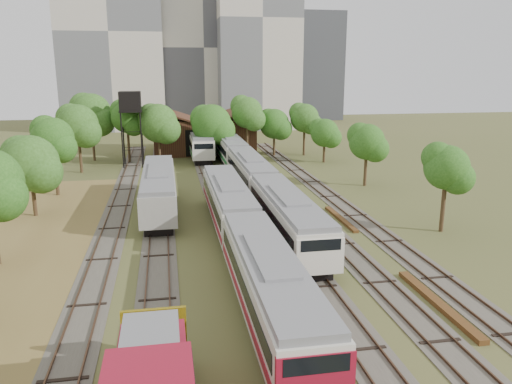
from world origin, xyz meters
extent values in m
plane|color=#475123|center=(0.00, 0.00, 0.00)|extent=(240.00, 240.00, 0.00)
cube|color=brown|center=(-18.00, 8.00, 0.02)|extent=(14.00, 60.00, 0.04)
cube|color=#4C473D|center=(-12.00, 25.00, 0.03)|extent=(2.60, 80.00, 0.06)
cube|color=#472D1E|center=(-12.72, 25.00, 0.12)|extent=(0.08, 80.00, 0.14)
cube|color=#472D1E|center=(-11.28, 25.00, 0.12)|extent=(0.08, 80.00, 0.14)
cube|color=#4C473D|center=(-8.00, 25.00, 0.03)|extent=(2.60, 80.00, 0.06)
cube|color=#472D1E|center=(-8.72, 25.00, 0.12)|extent=(0.08, 80.00, 0.14)
cube|color=#472D1E|center=(-7.28, 25.00, 0.12)|extent=(0.08, 80.00, 0.14)
cube|color=#4C473D|center=(-2.00, 25.00, 0.03)|extent=(2.60, 80.00, 0.06)
cube|color=#472D1E|center=(-2.72, 25.00, 0.12)|extent=(0.08, 80.00, 0.14)
cube|color=#472D1E|center=(-1.28, 25.00, 0.12)|extent=(0.08, 80.00, 0.14)
cube|color=#4C473D|center=(2.00, 25.00, 0.03)|extent=(2.60, 80.00, 0.06)
cube|color=#472D1E|center=(1.28, 25.00, 0.12)|extent=(0.08, 80.00, 0.14)
cube|color=#472D1E|center=(2.72, 25.00, 0.12)|extent=(0.08, 80.00, 0.14)
cube|color=#4C473D|center=(6.00, 25.00, 0.03)|extent=(2.60, 80.00, 0.06)
cube|color=#472D1E|center=(5.28, 25.00, 0.12)|extent=(0.08, 80.00, 0.14)
cube|color=#472D1E|center=(6.72, 25.00, 0.12)|extent=(0.08, 80.00, 0.14)
cube|color=#4C473D|center=(10.00, 25.00, 0.03)|extent=(2.60, 80.00, 0.06)
cube|color=#472D1E|center=(9.28, 25.00, 0.12)|extent=(0.08, 80.00, 0.14)
cube|color=#472D1E|center=(10.72, 25.00, 0.12)|extent=(0.08, 80.00, 0.14)
cube|color=black|center=(-2.00, -0.43, 0.42)|extent=(2.29, 15.64, 0.83)
cube|color=beige|center=(-2.00, -0.43, 2.13)|extent=(3.02, 17.00, 2.60)
cube|color=black|center=(-2.00, -0.43, 2.44)|extent=(3.08, 15.64, 0.88)
cube|color=slate|center=(-2.00, -0.43, 3.62)|extent=(2.78, 16.66, 0.37)
cube|color=maroon|center=(-2.00, -0.43, 1.40)|extent=(3.08, 16.66, 0.47)
cube|color=maroon|center=(-2.00, -8.88, 2.00)|extent=(3.06, 0.25, 2.34)
cube|color=black|center=(-2.00, 17.07, 0.42)|extent=(2.29, 15.64, 0.83)
cube|color=beige|center=(-2.00, 17.07, 2.13)|extent=(3.02, 17.00, 2.60)
cube|color=black|center=(-2.00, 17.07, 2.44)|extent=(3.08, 15.64, 0.88)
cube|color=slate|center=(-2.00, 17.07, 3.62)|extent=(2.78, 16.66, 0.37)
cube|color=maroon|center=(-2.00, 17.07, 1.40)|extent=(3.08, 16.66, 0.47)
cube|color=black|center=(2.00, 11.79, 0.42)|extent=(2.31, 15.64, 0.84)
cube|color=beige|center=(2.00, 11.79, 2.15)|extent=(3.04, 17.00, 2.62)
cube|color=black|center=(2.00, 11.79, 2.46)|extent=(3.10, 15.64, 0.89)
cube|color=slate|center=(2.00, 11.79, 3.65)|extent=(2.80, 16.66, 0.38)
cube|color=#1B6D30|center=(2.00, 11.79, 1.41)|extent=(3.10, 16.66, 0.47)
cube|color=beige|center=(2.00, 3.34, 2.02)|extent=(3.08, 0.25, 2.36)
cube|color=black|center=(2.00, 29.29, 0.42)|extent=(2.31, 15.64, 0.84)
cube|color=beige|center=(2.00, 29.29, 2.15)|extent=(3.04, 17.00, 2.62)
cube|color=black|center=(2.00, 29.29, 2.46)|extent=(3.10, 15.64, 0.89)
cube|color=slate|center=(2.00, 29.29, 3.65)|extent=(2.80, 16.66, 0.38)
cube|color=#1B6D30|center=(2.00, 29.29, 1.41)|extent=(3.10, 16.66, 0.47)
cube|color=black|center=(2.00, 46.79, 0.42)|extent=(2.31, 15.64, 0.84)
cube|color=beige|center=(2.00, 46.79, 2.15)|extent=(3.04, 17.00, 2.62)
cube|color=black|center=(2.00, 46.79, 2.46)|extent=(3.10, 15.64, 0.89)
cube|color=slate|center=(2.00, 46.79, 3.65)|extent=(2.80, 16.66, 0.38)
cube|color=#1B6D30|center=(2.00, 46.79, 1.41)|extent=(3.10, 16.66, 0.47)
cube|color=black|center=(-2.00, 52.48, 0.43)|extent=(2.38, 14.72, 0.86)
cube|color=beige|center=(-2.00, 52.48, 2.22)|extent=(3.13, 16.00, 2.70)
cube|color=black|center=(-2.00, 52.48, 2.54)|extent=(3.19, 14.72, 0.92)
cube|color=slate|center=(-2.00, 52.48, 3.76)|extent=(2.88, 15.68, 0.39)
cube|color=#1B6D30|center=(-2.00, 52.48, 1.46)|extent=(3.19, 15.68, 0.49)
cube|color=beige|center=(-2.00, 44.53, 2.08)|extent=(3.17, 0.25, 2.43)
cube|color=maroon|center=(-8.00, -6.47, 1.80)|extent=(2.73, 4.40, 1.64)
cube|color=gold|center=(-8.00, -3.32, 1.74)|extent=(2.94, 0.20, 1.96)
cube|color=slate|center=(-8.00, -7.27, 3.60)|extent=(2.18, 3.60, 0.22)
cube|color=black|center=(-8.00, 23.13, 0.43)|extent=(2.34, 16.56, 0.85)
cube|color=gray|center=(-8.00, 23.13, 2.18)|extent=(3.09, 18.00, 2.66)
cube|color=black|center=(-8.00, 23.13, 2.50)|extent=(3.15, 16.56, 0.90)
cube|color=slate|center=(-8.00, 23.13, 3.70)|extent=(2.84, 17.64, 0.38)
cylinder|color=black|center=(-13.04, 45.37, 3.81)|extent=(0.19, 0.19, 7.62)
cylinder|color=black|center=(-10.47, 45.37, 3.81)|extent=(0.19, 0.19, 7.62)
cylinder|color=black|center=(-13.04, 47.94, 3.81)|extent=(0.19, 0.19, 7.62)
cylinder|color=black|center=(-10.47, 47.94, 3.81)|extent=(0.19, 0.19, 7.62)
cube|color=black|center=(-11.75, 46.65, 7.72)|extent=(3.00, 3.00, 0.20)
cube|color=black|center=(-11.75, 46.65, 9.10)|extent=(2.86, 2.86, 2.57)
cube|color=brown|center=(8.00, -0.37, 0.15)|extent=(0.59, 8.81, 0.29)
cube|color=brown|center=(8.20, 16.75, 0.12)|extent=(0.48, 7.66, 0.25)
cube|color=#3D1C16|center=(-1.00, 58.00, 2.75)|extent=(16.00, 11.00, 5.50)
cube|color=#3D1C16|center=(-5.00, 58.00, 6.10)|extent=(8.45, 11.55, 2.96)
cube|color=#3D1C16|center=(3.00, 58.00, 6.10)|extent=(8.45, 11.55, 2.96)
cube|color=black|center=(-1.00, 52.55, 2.20)|extent=(6.40, 0.15, 4.12)
cylinder|color=#382616|center=(-19.39, 23.10, 1.96)|extent=(0.36, 0.36, 3.91)
sphere|color=#205115|center=(-19.39, 23.10, 4.98)|extent=(5.14, 5.14, 5.14)
cylinder|color=#382616|center=(-18.93, 31.03, 2.43)|extent=(0.36, 0.36, 4.86)
sphere|color=#205115|center=(-18.93, 31.03, 6.18)|extent=(4.47, 4.47, 4.47)
cylinder|color=#382616|center=(-18.33, 43.39, 2.46)|extent=(0.36, 0.36, 4.93)
sphere|color=#205115|center=(-18.33, 43.39, 6.27)|extent=(5.35, 5.35, 5.35)
cylinder|color=#382616|center=(-17.82, 52.42, 2.72)|extent=(0.36, 0.36, 5.44)
sphere|color=#205115|center=(-17.82, 52.42, 6.92)|extent=(6.02, 6.02, 6.02)
cylinder|color=#382616|center=(-12.52, 49.72, 2.60)|extent=(0.36, 0.36, 5.21)
sphere|color=#205115|center=(-12.52, 49.72, 6.63)|extent=(4.57, 4.57, 4.57)
cylinder|color=#382616|center=(-8.11, 47.55, 2.32)|extent=(0.36, 0.36, 4.64)
sphere|color=#205115|center=(-8.11, 47.55, 5.90)|extent=(5.46, 5.46, 5.46)
cylinder|color=#382616|center=(-0.51, 48.13, 2.17)|extent=(0.36, 0.36, 4.33)
sphere|color=#205115|center=(-0.51, 48.13, 5.52)|extent=(5.83, 5.83, 5.83)
cylinder|color=#382616|center=(5.13, 50.60, 2.73)|extent=(0.36, 0.36, 5.45)
sphere|color=#205115|center=(5.13, 50.60, 6.94)|extent=(4.72, 4.72, 4.72)
cylinder|color=#382616|center=(9.63, 51.87, 1.97)|extent=(0.36, 0.36, 3.94)
sphere|color=#205115|center=(9.63, 51.87, 5.02)|extent=(4.66, 4.66, 4.66)
cylinder|color=#382616|center=(14.39, 51.40, 2.31)|extent=(0.36, 0.36, 4.62)
sphere|color=#205115|center=(14.39, 51.40, 5.88)|extent=(4.48, 4.48, 4.48)
cylinder|color=#382616|center=(15.44, 12.16, 2.16)|extent=(0.36, 0.36, 4.32)
sphere|color=#205115|center=(15.44, 12.16, 5.50)|extent=(3.69, 3.69, 3.69)
cylinder|color=#382616|center=(15.68, 29.42, 2.04)|extent=(0.36, 0.36, 4.07)
sphere|color=#205115|center=(15.68, 29.42, 5.18)|extent=(4.15, 4.15, 4.15)
cylinder|color=#382616|center=(15.62, 44.90, 1.70)|extent=(0.36, 0.36, 3.40)
sphere|color=#205115|center=(15.62, 44.90, 4.33)|extent=(4.09, 4.09, 4.09)
cube|color=beige|center=(-18.00, 95.00, 21.00)|extent=(22.00, 16.00, 42.00)
cube|color=beige|center=(2.00, 100.00, 18.00)|extent=(20.00, 18.00, 36.00)
cube|color=beige|center=(14.00, 92.00, 24.00)|extent=(18.00, 16.00, 48.00)
cube|color=#3B3D42|center=(34.00, 110.00, 14.00)|extent=(12.00, 12.00, 28.00)
camera|label=1|loc=(-7.08, -24.54, 13.32)|focal=35.00mm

